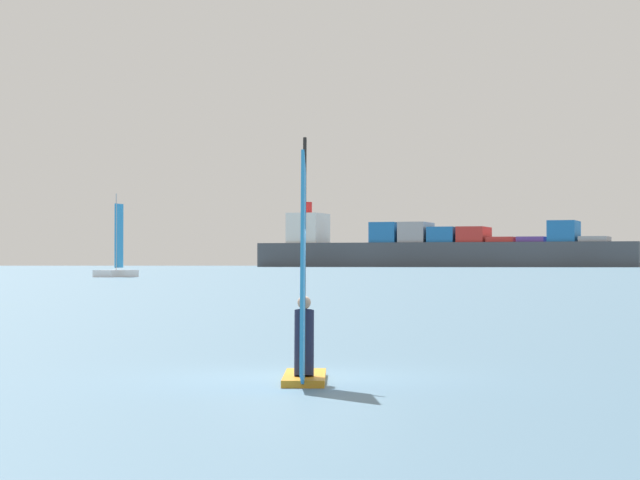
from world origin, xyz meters
name	(u,v)px	position (x,y,z in m)	size (l,w,h in m)	color
ground_plane	(302,378)	(0.00, 0.00, 0.00)	(4000.00, 4000.00, 0.00)	#476B84
windsurfer	(304,323)	(-0.17, -1.03, 0.99)	(1.20, 3.31, 4.10)	orange
cargo_ship	(440,249)	(189.28, 611.28, 9.28)	(181.25, 120.77, 34.02)	#3F444C
small_sailboat	(116,270)	(4.87, 163.19, 0.94)	(6.70, 8.37, 11.76)	white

